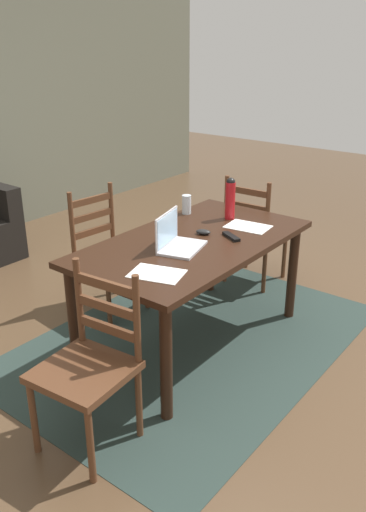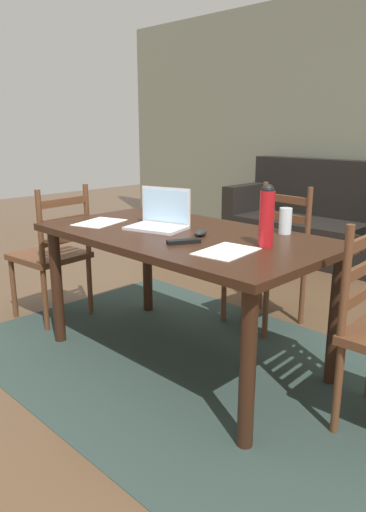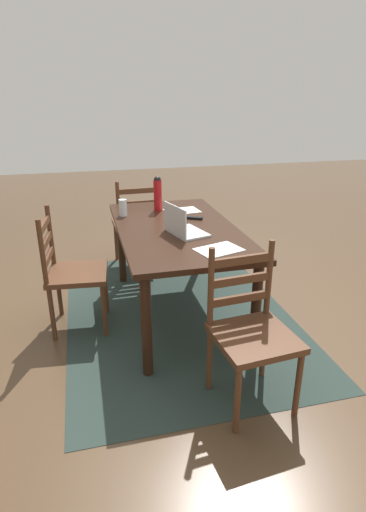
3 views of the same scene
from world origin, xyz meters
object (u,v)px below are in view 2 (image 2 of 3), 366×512
object	(u,v)px
dining_table	(183,249)
laptop	(161,218)
chair_left_near	(53,255)
couch	(316,223)
computer_mouse	(201,233)
chair_far_head	(268,258)
drinking_glass	(285,221)
tv_remote	(184,242)
water_bottle	(267,215)

from	to	relation	value
dining_table	laptop	xyz separation A→B (m)	(-0.19, 0.00, 0.15)
dining_table	chair_left_near	size ratio (longest dim) A/B	1.73
couch	computer_mouse	bearing A→B (deg)	-73.49
chair_far_head	drinking_glass	size ratio (longest dim) A/B	6.72
couch	computer_mouse	size ratio (longest dim) A/B	18.00
chair_left_near	couch	distance (m)	2.86
chair_far_head	computer_mouse	world-z (taller)	chair_far_head
computer_mouse	tv_remote	bearing A→B (deg)	-92.33
dining_table	computer_mouse	distance (m)	0.16
couch	laptop	xyz separation A→B (m)	(0.48, -2.65, 0.47)
laptop	drinking_glass	distance (m)	0.70
chair_far_head	computer_mouse	xyz separation A→B (m)	(0.12, -0.82, 0.32)
dining_table	chair_far_head	size ratio (longest dim) A/B	1.73
dining_table	couch	world-z (taller)	couch
water_bottle	computer_mouse	xyz separation A→B (m)	(-0.39, -0.04, -0.14)
laptop	computer_mouse	size ratio (longest dim) A/B	3.67
water_bottle	tv_remote	size ratio (longest dim) A/B	1.79
dining_table	drinking_glass	xyz separation A→B (m)	(0.41, 0.37, 0.16)
drinking_glass	tv_remote	size ratio (longest dim) A/B	0.83
dining_table	tv_remote	distance (m)	0.27
water_bottle	dining_table	bearing A→B (deg)	-174.39
chair_far_head	dining_table	bearing A→B (deg)	-90.28
chair_far_head	drinking_glass	xyz separation A→B (m)	(0.41, -0.45, 0.37)
water_bottle	drinking_glass	distance (m)	0.35
computer_mouse	tv_remote	world-z (taller)	computer_mouse
laptop	drinking_glass	xyz separation A→B (m)	(0.60, 0.37, 0.01)
drinking_glass	tv_remote	distance (m)	0.60
dining_table	tv_remote	bearing A→B (deg)	-44.89
tv_remote	computer_mouse	bearing A→B (deg)	-45.39
couch	water_bottle	xyz separation A→B (m)	(1.17, -2.60, 0.57)
couch	dining_table	bearing A→B (deg)	-75.97
computer_mouse	chair_far_head	bearing A→B (deg)	78.63
computer_mouse	dining_table	bearing A→B (deg)	163.97
chair_left_near	tv_remote	size ratio (longest dim) A/B	5.59
chair_left_near	computer_mouse	bearing A→B (deg)	8.53
couch	tv_remote	bearing A→B (deg)	-73.45
chair_far_head	chair_left_near	size ratio (longest dim) A/B	1.00
water_bottle	computer_mouse	size ratio (longest dim) A/B	3.04
tv_remote	laptop	bearing A→B (deg)	1.25
chair_far_head	computer_mouse	bearing A→B (deg)	-81.84
chair_far_head	water_bottle	xyz separation A→B (m)	(0.50, -0.77, 0.46)
chair_far_head	chair_left_near	xyz separation A→B (m)	(-1.11, -1.00, 0.00)
chair_far_head	couch	bearing A→B (deg)	110.05
laptop	tv_remote	distance (m)	0.41
dining_table	tv_remote	xyz separation A→B (m)	(0.18, -0.18, 0.10)
couch	laptop	size ratio (longest dim) A/B	4.90
chair_left_near	water_bottle	distance (m)	1.70
drinking_glass	tv_remote	world-z (taller)	drinking_glass
chair_far_head	couch	xyz separation A→B (m)	(-0.67, 1.83, -0.11)
chair_left_near	laptop	distance (m)	1.01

